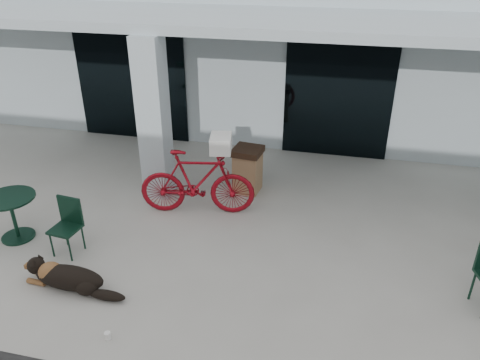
% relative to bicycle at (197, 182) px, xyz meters
% --- Properties ---
extents(ground, '(80.00, 80.00, 0.00)m').
position_rel_bicycle_xyz_m(ground, '(0.52, -1.76, -0.63)').
color(ground, '#ACABA2').
rests_on(ground, ground).
extents(building, '(22.00, 7.00, 4.50)m').
position_rel_bicycle_xyz_m(building, '(0.52, 6.74, 1.62)').
color(building, '#A5B6BB').
rests_on(building, ground).
extents(storefront_glass_left, '(2.80, 0.06, 2.70)m').
position_rel_bicycle_xyz_m(storefront_glass_left, '(-2.68, 3.22, 0.72)').
color(storefront_glass_left, black).
rests_on(storefront_glass_left, ground).
extents(storefront_glass_right, '(2.40, 0.06, 2.70)m').
position_rel_bicycle_xyz_m(storefront_glass_right, '(2.32, 3.22, 0.72)').
color(storefront_glass_right, black).
rests_on(storefront_glass_right, ground).
extents(column, '(0.50, 0.50, 3.12)m').
position_rel_bicycle_xyz_m(column, '(-0.98, 0.54, 0.93)').
color(column, '#A5B6BB').
rests_on(column, ground).
extents(overhang, '(22.00, 2.80, 0.18)m').
position_rel_bicycle_xyz_m(overhang, '(0.52, 1.84, 2.58)').
color(overhang, '#A5B6BB').
rests_on(overhang, column).
extents(bicycle, '(2.18, 0.96, 1.27)m').
position_rel_bicycle_xyz_m(bicycle, '(0.00, 0.00, 0.00)').
color(bicycle, maroon).
rests_on(bicycle, ground).
extents(laundry_basket, '(0.44, 0.55, 0.29)m').
position_rel_bicycle_xyz_m(laundry_basket, '(0.44, 0.08, 0.78)').
color(laundry_basket, white).
rests_on(laundry_basket, bicycle).
extents(dog, '(1.27, 0.48, 0.41)m').
position_rel_bicycle_xyz_m(dog, '(-1.19, -2.48, -0.43)').
color(dog, black).
rests_on(dog, ground).
extents(cup_near_dog, '(0.09, 0.09, 0.10)m').
position_rel_bicycle_xyz_m(cup_near_dog, '(-0.20, -3.26, -0.58)').
color(cup_near_dog, white).
rests_on(cup_near_dog, ground).
extents(cafe_table_near, '(1.10, 1.10, 0.80)m').
position_rel_bicycle_xyz_m(cafe_table_near, '(-2.78, -1.50, -0.23)').
color(cafe_table_near, '#113022').
rests_on(cafe_table_near, ground).
extents(cafe_chair_near, '(0.48, 0.51, 0.95)m').
position_rel_bicycle_xyz_m(cafe_chair_near, '(-1.68, -1.70, -0.16)').
color(cafe_chair_near, '#113022').
rests_on(cafe_chair_near, ground).
extents(trash_receptacle, '(0.61, 0.61, 0.94)m').
position_rel_bicycle_xyz_m(trash_receptacle, '(0.72, 1.04, -0.16)').
color(trash_receptacle, olive).
rests_on(trash_receptacle, ground).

